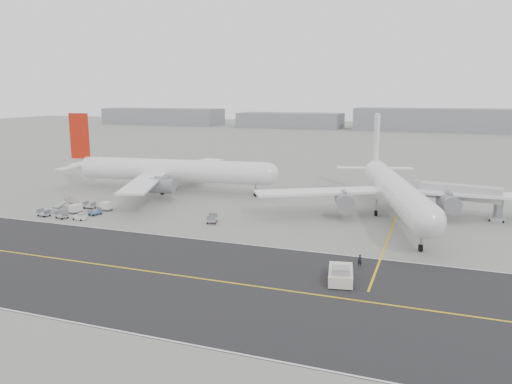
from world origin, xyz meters
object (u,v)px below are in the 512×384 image
(pushback_tug, at_px, (341,274))
(ground_crew_a, at_px, (360,261))
(airliner_a, at_px, (168,170))
(jet_bridge, at_px, (458,194))
(airliner_b, at_px, (394,189))

(pushback_tug, xyz_separation_m, ground_crew_a, (1.45, 6.46, -0.09))
(airliner_a, relative_size, jet_bridge, 3.12)
(airliner_a, height_order, jet_bridge, airliner_a)
(pushback_tug, bearing_deg, ground_crew_a, 67.04)
(airliner_a, bearing_deg, jet_bridge, -98.30)
(airliner_b, relative_size, jet_bridge, 3.08)
(airliner_a, xyz_separation_m, pushback_tug, (49.75, -43.57, -4.42))
(ground_crew_a, bearing_deg, pushback_tug, -108.96)
(airliner_a, distance_m, airliner_b, 53.27)
(airliner_a, xyz_separation_m, airliner_b, (52.90, -6.32, 0.05))
(airliner_a, relative_size, ground_crew_a, 30.96)
(airliner_b, distance_m, ground_crew_a, 31.18)
(airliner_a, height_order, ground_crew_a, airliner_a)
(pushback_tug, bearing_deg, jet_bridge, 60.28)
(pushback_tug, height_order, ground_crew_a, pushback_tug)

